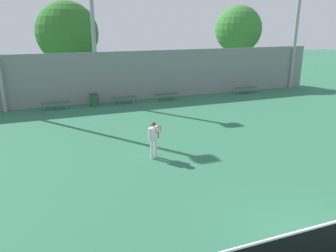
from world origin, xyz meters
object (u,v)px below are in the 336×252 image
tree_green_tall (238,30)px  tree_green_broad (67,33)px  tennis_player (154,138)px  light_pole_center_back (299,6)px  bench_courtside_far (166,94)px  light_pole_far_right (93,25)px  trash_bin (94,100)px  bench_adjacent_court (55,103)px  bench_courtside_near (124,98)px  bench_by_gate (246,88)px

tree_green_tall → tree_green_broad: 14.44m
tennis_player → light_pole_center_back: light_pole_center_back is taller
bench_courtside_far → tree_green_broad: tree_green_broad is taller
light_pole_far_right → trash_bin: size_ratio=10.55×
light_pole_far_right → light_pole_center_back: (16.28, -0.25, 1.44)m
tennis_player → light_pole_far_right: 11.55m
bench_adjacent_court → light_pole_far_right: light_pole_far_right is taller
light_pole_far_right → light_pole_center_back: light_pole_center_back is taller
bench_courtside_near → trash_bin: (-1.99, 0.02, -0.00)m
tree_green_tall → tree_green_broad: tree_green_broad is taller
bench_courtside_near → light_pole_center_back: 15.93m
light_pole_far_right → tree_green_broad: (-1.29, 4.72, -0.62)m
tree_green_tall → light_pole_center_back: bearing=-48.1°
bench_by_gate → tree_green_broad: size_ratio=0.26×
bench_adjacent_court → light_pole_far_right: (2.86, 0.99, 4.73)m
tennis_player → bench_courtside_near: tennis_player is taller
tree_green_broad → tree_green_tall: bearing=-5.6°
tennis_player → bench_by_gate: (10.78, 9.72, -0.44)m
bench_adjacent_court → trash_bin: bearing=0.5°
bench_by_gate → tree_green_tall: (1.75, 4.30, 4.31)m
light_pole_far_right → trash_bin: (-0.38, -0.96, -4.73)m
bench_courtside_near → bench_adjacent_court: size_ratio=1.03×
bench_adjacent_court → tree_green_broad: tree_green_broad is taller
light_pole_center_back → bench_adjacent_court: bearing=-177.8°
trash_bin → bench_courtside_near: bearing=-0.7°
trash_bin → bench_courtside_far: bearing=-0.3°
bench_by_gate → tree_green_tall: 6.33m
tennis_player → bench_courtside_near: 9.79m
bench_courtside_near → trash_bin: trash_bin is taller
bench_adjacent_court → tree_green_broad: (1.57, 5.71, 4.11)m
light_pole_far_right → trash_bin: 4.84m
bench_adjacent_court → trash_bin: (2.48, 0.02, -0.00)m
bench_courtside_near → tennis_player: bearing=-96.3°
bench_adjacent_court → bench_by_gate: bearing=0.0°
bench_courtside_far → bench_by_gate: same height
tennis_player → tree_green_broad: size_ratio=0.22×
tennis_player → bench_adjacent_court: size_ratio=0.91×
light_pole_far_right → bench_adjacent_court: bearing=-161.0°
bench_courtside_near → tree_green_tall: tree_green_tall is taller
tennis_player → bench_adjacent_court: (-3.40, 9.72, -0.44)m
bench_adjacent_court → light_pole_far_right: bearing=19.0°
bench_courtside_near → light_pole_far_right: bearing=148.5°
bench_courtside_near → bench_courtside_far: size_ratio=1.02×
trash_bin → tree_green_broad: size_ratio=0.12×
bench_courtside_far → bench_adjacent_court: bearing=-180.0°
tennis_player → bench_by_gate: bearing=17.1°
tree_green_broad → bench_by_gate: bearing=-24.3°
tree_green_broad → bench_courtside_near: bearing=-63.0°
bench_by_gate → light_pole_far_right: light_pole_far_right is taller
tennis_player → tree_green_broad: 15.97m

